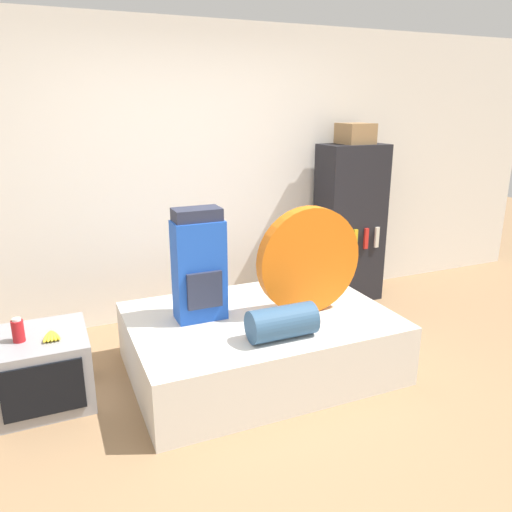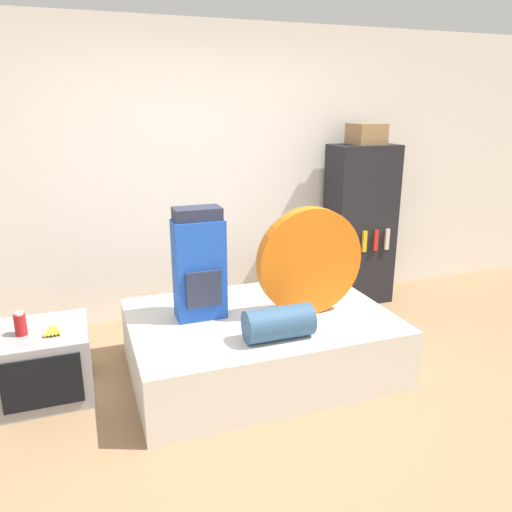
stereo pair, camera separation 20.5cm
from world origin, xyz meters
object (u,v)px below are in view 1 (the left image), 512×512
object	(u,v)px
sleeping_roll	(282,322)
canister	(18,330)
television	(43,369)
backpack	(199,266)
tent_bag	(309,260)
bookshelf	(350,224)
cardboard_box	(355,133)

from	to	relation	value
sleeping_roll	canister	xyz separation A→B (m)	(-1.58, 0.55, -0.00)
sleeping_roll	television	xyz separation A→B (m)	(-1.47, 0.58, -0.31)
backpack	television	bearing A→B (deg)	176.83
tent_bag	sleeping_roll	bearing A→B (deg)	-138.64
television	sleeping_roll	bearing A→B (deg)	-21.49
tent_bag	bookshelf	world-z (taller)	bookshelf
television	backpack	bearing A→B (deg)	-3.17
sleeping_roll	cardboard_box	size ratio (longest dim) A/B	1.48
tent_bag	bookshelf	bearing A→B (deg)	45.14
bookshelf	cardboard_box	world-z (taller)	cardboard_box
sleeping_roll	tent_bag	bearing A→B (deg)	41.36
backpack	sleeping_roll	bearing A→B (deg)	-52.87
bookshelf	cardboard_box	distance (m)	0.87
canister	cardboard_box	distance (m)	3.33
cardboard_box	television	bearing A→B (deg)	-164.14
sleeping_roll	cardboard_box	bearing A→B (deg)	44.21
sleeping_roll	canister	size ratio (longest dim) A/B	2.87
canister	television	bearing A→B (deg)	15.63
backpack	television	distance (m)	1.23
sleeping_roll	cardboard_box	xyz separation A→B (m)	(1.44, 1.41, 1.10)
backpack	cardboard_box	distance (m)	2.20
sleeping_roll	television	distance (m)	1.61
backpack	canister	world-z (taller)	backpack
television	canister	xyz separation A→B (m)	(-0.11, -0.03, 0.31)
sleeping_roll	bookshelf	xyz separation A→B (m)	(1.42, 1.38, 0.23)
backpack	tent_bag	bearing A→B (deg)	-14.40
sleeping_roll	canister	world-z (taller)	sleeping_roll
tent_bag	cardboard_box	bearing A→B (deg)	45.13
television	bookshelf	size ratio (longest dim) A/B	0.40
canister	sleeping_roll	bearing A→B (deg)	-19.16
tent_bag	television	bearing A→B (deg)	172.10
cardboard_box	bookshelf	bearing A→B (deg)	-135.29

